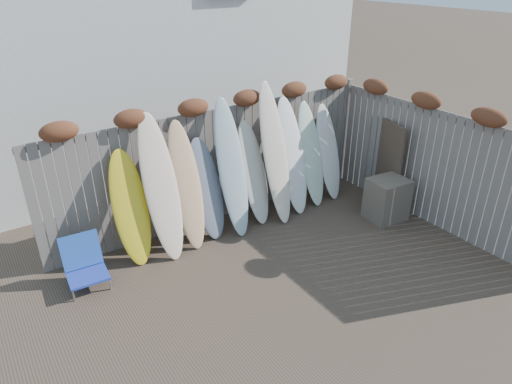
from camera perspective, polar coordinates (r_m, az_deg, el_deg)
ground at (r=6.67m, az=5.89°, el=-11.61°), size 80.00×80.00×0.00m
back_fence at (r=7.81m, az=-4.55°, el=4.61°), size 6.05×0.28×2.24m
right_fence at (r=8.25m, az=21.48°, el=3.68°), size 0.28×4.40×2.24m
house at (r=11.19m, az=-14.14°, el=21.38°), size 8.50×5.50×6.33m
beach_chair at (r=6.94m, az=-20.67°, el=-8.32°), size 0.57×0.61×0.72m
wooden_crate at (r=8.38m, az=16.05°, el=-0.87°), size 0.69×0.60×0.76m
lattice_panel at (r=8.86m, az=15.80°, el=3.68°), size 0.38×1.01×1.59m
surfboard_0 at (r=7.01m, az=-15.43°, el=-1.98°), size 0.57×0.66×1.73m
surfboard_1 at (r=6.98m, az=-11.78°, el=0.49°), size 0.54×0.78×2.20m
surfboard_2 at (r=7.21m, az=-8.67°, el=0.75°), size 0.52×0.74×2.00m
surfboard_3 at (r=7.44m, az=-6.18°, el=0.32°), size 0.56×0.62×1.65m
surfboard_4 at (r=7.46m, az=-3.07°, el=2.97°), size 0.53×0.82×2.23m
surfboard_5 at (r=7.83m, az=-0.29°, el=2.37°), size 0.53×0.67×1.77m
surfboard_6 at (r=7.83m, az=2.39°, el=4.77°), size 0.50×0.85×2.38m
surfboard_7 at (r=8.18m, az=4.53°, el=4.47°), size 0.53×0.73×2.05m
surfboard_8 at (r=8.51m, az=6.89°, el=4.68°), size 0.48×0.68×1.89m
surfboard_9 at (r=8.82m, az=9.03°, el=4.93°), size 0.48×0.64×1.78m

